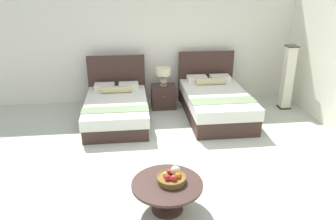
{
  "coord_description": "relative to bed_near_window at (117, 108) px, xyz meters",
  "views": [
    {
      "loc": [
        -0.76,
        -5.13,
        2.93
      ],
      "look_at": [
        -0.1,
        0.44,
        0.64
      ],
      "focal_mm": 35.91,
      "sensor_mm": 36.0,
      "label": 1
    }
  ],
  "objects": [
    {
      "name": "bed_near_window",
      "position": [
        0.0,
        0.0,
        0.0
      ],
      "size": [
        1.31,
        2.05,
        1.2
      ],
      "color": "#3C2721",
      "rests_on": "ground"
    },
    {
      "name": "table_lamp",
      "position": [
        1.07,
        0.64,
        0.52
      ],
      "size": [
        0.34,
        0.34,
        0.42
      ],
      "color": "tan",
      "rests_on": "nightstand"
    },
    {
      "name": "coffee_table",
      "position": [
        0.73,
        -3.07,
        0.05
      ],
      "size": [
        0.93,
        0.93,
        0.42
      ],
      "color": "#3C2721",
      "rests_on": "ground"
    },
    {
      "name": "bed_near_corner",
      "position": [
        2.14,
        -0.01,
        0.04
      ],
      "size": [
        1.33,
        2.2,
        1.23
      ],
      "color": "#3C2721",
      "rests_on": "ground"
    },
    {
      "name": "wall_back",
      "position": [
        1.07,
        1.26,
        1.14
      ],
      "size": [
        10.13,
        0.12,
        2.84
      ],
      "primitive_type": "cube",
      "color": "white",
      "rests_on": "ground"
    },
    {
      "name": "nightstand",
      "position": [
        1.07,
        0.62,
        -0.02
      ],
      "size": [
        0.56,
        0.46,
        0.54
      ],
      "color": "#3C2721",
      "rests_on": "ground"
    },
    {
      "name": "ground_plane",
      "position": [
        1.07,
        -1.57,
        -0.29
      ],
      "size": [
        10.13,
        9.27,
        0.02
      ],
      "primitive_type": "cube",
      "color": "beige"
    },
    {
      "name": "fruit_bowl",
      "position": [
        0.79,
        -3.04,
        0.2
      ],
      "size": [
        0.38,
        0.38,
        0.2
      ],
      "color": "brown",
      "rests_on": "coffee_table"
    },
    {
      "name": "floor_lamp_corner",
      "position": [
        3.88,
        0.27,
        0.45
      ],
      "size": [
        0.25,
        0.25,
        1.47
      ],
      "color": "#26251F",
      "rests_on": "ground"
    }
  ]
}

